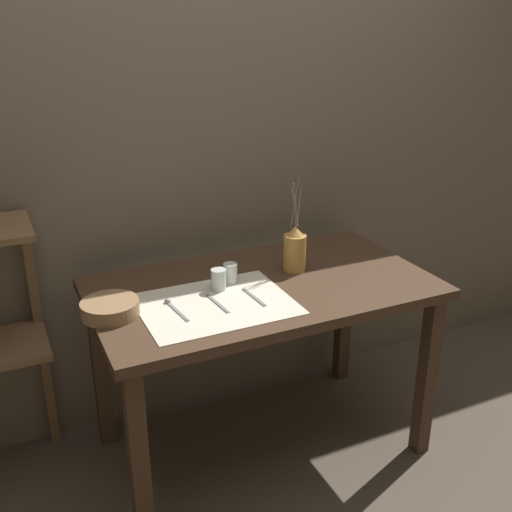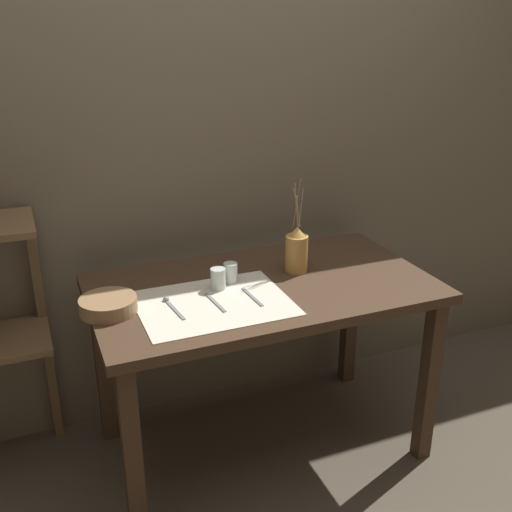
# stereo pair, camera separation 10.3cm
# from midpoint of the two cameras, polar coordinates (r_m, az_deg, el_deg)

# --- Properties ---
(ground_plane) EXTENTS (12.00, 12.00, 0.00)m
(ground_plane) POSITION_cam_midpoint_polar(r_m,az_deg,el_deg) (2.73, 1.68, -17.50)
(ground_plane) COLOR brown
(stone_wall_back) EXTENTS (7.00, 0.06, 2.40)m
(stone_wall_back) POSITION_cam_midpoint_polar(r_m,az_deg,el_deg) (2.61, -2.36, 10.11)
(stone_wall_back) COLOR #6B5E4C
(stone_wall_back) RESTS_ON ground_plane
(wooden_table) EXTENTS (1.32, 0.74, 0.77)m
(wooden_table) POSITION_cam_midpoint_polar(r_m,az_deg,el_deg) (2.36, 1.86, -4.90)
(wooden_table) COLOR #422D1E
(wooden_table) RESTS_ON ground_plane
(linen_cloth) EXTENTS (0.54, 0.42, 0.00)m
(linen_cloth) POSITION_cam_midpoint_polar(r_m,az_deg,el_deg) (2.17, -2.71, -4.52)
(linen_cloth) COLOR beige
(linen_cloth) RESTS_ON wooden_table
(pitcher_with_flowers) EXTENTS (0.09, 0.09, 0.38)m
(pitcher_with_flowers) POSITION_cam_midpoint_polar(r_m,az_deg,el_deg) (2.41, 5.11, 0.51)
(pitcher_with_flowers) COLOR #B7843D
(pitcher_with_flowers) RESTS_ON wooden_table
(wooden_bowl) EXTENTS (0.20, 0.20, 0.05)m
(wooden_bowl) POSITION_cam_midpoint_polar(r_m,az_deg,el_deg) (2.14, -12.56, -4.59)
(wooden_bowl) COLOR #8E6B47
(wooden_bowl) RESTS_ON wooden_table
(glass_tumbler_near) EXTENTS (0.06, 0.06, 0.08)m
(glass_tumbler_near) POSITION_cam_midpoint_polar(r_m,az_deg,el_deg) (2.26, -2.32, -2.19)
(glass_tumbler_near) COLOR silver
(glass_tumbler_near) RESTS_ON wooden_table
(glass_tumbler_far) EXTENTS (0.05, 0.05, 0.08)m
(glass_tumbler_far) POSITION_cam_midpoint_polar(r_m,az_deg,el_deg) (2.32, -1.17, -1.60)
(glass_tumbler_far) COLOR silver
(glass_tumbler_far) RESTS_ON wooden_table
(spoon_inner) EXTENTS (0.04, 0.18, 0.02)m
(spoon_inner) POSITION_cam_midpoint_polar(r_m,az_deg,el_deg) (2.17, -6.91, -4.51)
(spoon_inner) COLOR gray
(spoon_inner) RESTS_ON wooden_table
(knife_center) EXTENTS (0.03, 0.17, 0.00)m
(knife_center) POSITION_cam_midpoint_polar(r_m,az_deg,el_deg) (2.16, -2.54, -4.45)
(knife_center) COLOR gray
(knife_center) RESTS_ON wooden_table
(fork_outer) EXTENTS (0.02, 0.17, 0.00)m
(fork_outer) POSITION_cam_midpoint_polar(r_m,az_deg,el_deg) (2.20, 0.98, -3.92)
(fork_outer) COLOR gray
(fork_outer) RESTS_ON wooden_table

